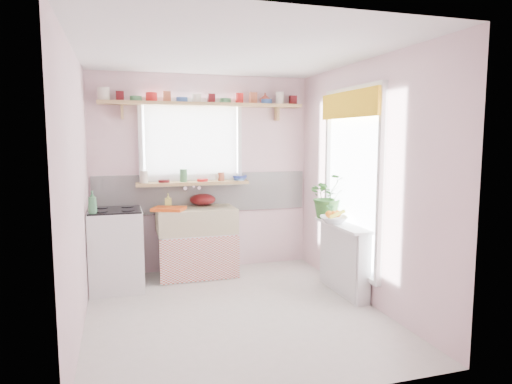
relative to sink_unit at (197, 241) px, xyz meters
name	(u,v)px	position (x,y,z in m)	size (l,w,h in m)	color
room	(270,167)	(0.81, -0.43, 0.94)	(3.20, 3.20, 3.20)	silver
sink_unit	(197,241)	(0.00, 0.00, 0.00)	(0.95, 0.65, 1.11)	white
cooker	(116,249)	(-0.95, -0.24, 0.03)	(0.58, 0.58, 0.93)	white
radiator_ledge	(344,258)	(1.45, -1.09, -0.03)	(0.22, 0.95, 0.78)	white
windowsill	(193,183)	(0.00, 0.19, 0.71)	(1.40, 0.22, 0.04)	tan
pine_shelf	(204,104)	(0.15, 0.18, 1.69)	(2.52, 0.24, 0.04)	tan
shelf_crockery	(204,98)	(0.15, 0.18, 1.76)	(2.47, 0.11, 0.12)	silver
sill_crockery	(189,177)	(-0.05, 0.19, 0.78)	(1.35, 0.11, 0.12)	silver
dish_tray	(169,209)	(-0.34, -0.07, 0.44)	(0.36, 0.27, 0.04)	#E04E13
colander	(203,200)	(0.12, 0.21, 0.49)	(0.33, 0.33, 0.15)	#4F0D0F
jade_plant	(328,196)	(1.44, -0.69, 0.60)	(0.47, 0.41, 0.52)	#366E2C
fruit_bowl	(334,220)	(1.36, -1.01, 0.38)	(0.31, 0.31, 0.07)	white
herb_pot	(330,213)	(1.36, -0.92, 0.44)	(0.11, 0.07, 0.20)	#265C24
soap_bottle_sink	(168,201)	(-0.32, 0.12, 0.51)	(0.08, 0.08, 0.18)	#C7CF5C
sill_cup	(220,177)	(0.35, 0.22, 0.77)	(0.11, 0.11, 0.09)	beige
sill_bowl	(240,178)	(0.62, 0.23, 0.76)	(0.19, 0.19, 0.06)	#31429F
shelf_vase	(265,99)	(0.97, 0.24, 1.78)	(0.14, 0.14, 0.15)	#B64A38
cooker_bottle	(92,202)	(-1.17, -0.46, 0.60)	(0.09, 0.09, 0.24)	#428455
fruit	(334,214)	(1.37, -1.00, 0.44)	(0.20, 0.14, 0.10)	orange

